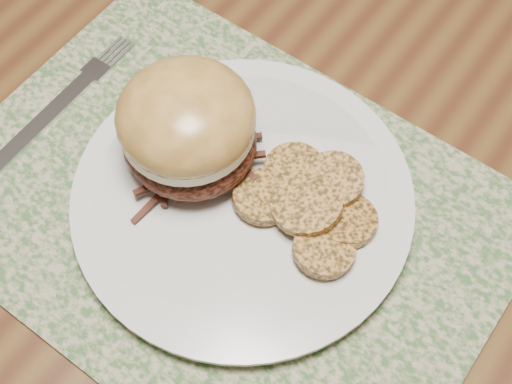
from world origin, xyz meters
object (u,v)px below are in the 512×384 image
pork_sandwich (187,126)px  dining_table (445,341)px  dinner_plate (243,199)px  fork (61,103)px

pork_sandwich → dining_table: bearing=22.6°
dining_table → pork_sandwich: pork_sandwich is taller
pork_sandwich → dinner_plate: bearing=11.9°
dining_table → dinner_plate: bearing=-171.4°
fork → pork_sandwich: bearing=8.0°
pork_sandwich → fork: bearing=-154.4°
dining_table → fork: size_ratio=8.23×
dining_table → dinner_plate: (-0.19, -0.03, 0.09)m
dining_table → dinner_plate: 0.22m
pork_sandwich → fork: size_ratio=0.76×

